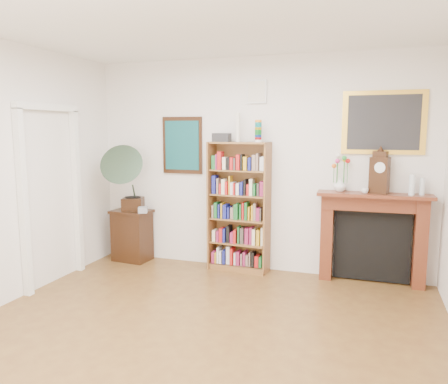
% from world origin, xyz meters
% --- Properties ---
extents(room, '(4.51, 5.01, 2.81)m').
position_xyz_m(room, '(0.00, 0.00, 1.40)').
color(room, brown).
rests_on(room, ground).
extents(door_casing, '(0.08, 1.02, 2.17)m').
position_xyz_m(door_casing, '(-2.21, 1.20, 1.26)').
color(door_casing, white).
rests_on(door_casing, left_wall).
extents(teal_poster, '(0.58, 0.04, 0.78)m').
position_xyz_m(teal_poster, '(-1.05, 2.48, 1.65)').
color(teal_poster, black).
rests_on(teal_poster, back_wall).
extents(small_picture, '(0.26, 0.04, 0.30)m').
position_xyz_m(small_picture, '(0.00, 2.48, 2.35)').
color(small_picture, white).
rests_on(small_picture, back_wall).
extents(gilt_painting, '(0.95, 0.04, 0.75)m').
position_xyz_m(gilt_painting, '(1.55, 2.48, 1.95)').
color(gilt_painting, gold).
rests_on(gilt_painting, back_wall).
extents(bookshelf, '(0.81, 0.34, 1.97)m').
position_xyz_m(bookshelf, '(-0.19, 2.34, 0.95)').
color(bookshelf, brown).
rests_on(bookshelf, floor).
extents(side_cabinet, '(0.57, 0.43, 0.73)m').
position_xyz_m(side_cabinet, '(-1.77, 2.29, 0.36)').
color(side_cabinet, black).
rests_on(side_cabinet, floor).
extents(fireplace, '(1.33, 0.35, 1.12)m').
position_xyz_m(fireplace, '(1.49, 2.40, 0.66)').
color(fireplace, '#541F13').
rests_on(fireplace, floor).
extents(gramophone, '(0.76, 0.85, 0.93)m').
position_xyz_m(gramophone, '(-1.76, 2.17, 1.26)').
color(gramophone, black).
rests_on(gramophone, side_cabinet).
extents(cd_stack, '(0.16, 0.16, 0.08)m').
position_xyz_m(cd_stack, '(-1.52, 2.17, 0.77)').
color(cd_stack, '#ACADB8').
rests_on(cd_stack, side_cabinet).
extents(mantel_clock, '(0.24, 0.18, 0.50)m').
position_xyz_m(mantel_clock, '(1.53, 2.36, 1.36)').
color(mantel_clock, black).
rests_on(mantel_clock, fireplace).
extents(flower_vase, '(0.20, 0.20, 0.17)m').
position_xyz_m(flower_vase, '(1.09, 2.38, 1.20)').
color(flower_vase, silver).
rests_on(flower_vase, fireplace).
extents(teacup, '(0.09, 0.09, 0.07)m').
position_xyz_m(teacup, '(1.38, 2.31, 1.15)').
color(teacup, silver).
rests_on(teacup, fireplace).
extents(bottle_left, '(0.07, 0.07, 0.24)m').
position_xyz_m(bottle_left, '(1.89, 2.33, 1.24)').
color(bottle_left, silver).
rests_on(bottle_left, fireplace).
extents(bottle_right, '(0.06, 0.06, 0.20)m').
position_xyz_m(bottle_right, '(2.01, 2.38, 1.22)').
color(bottle_right, silver).
rests_on(bottle_right, fireplace).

